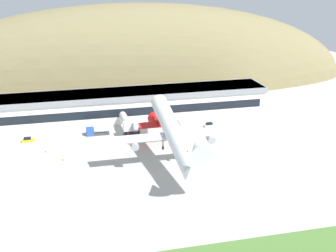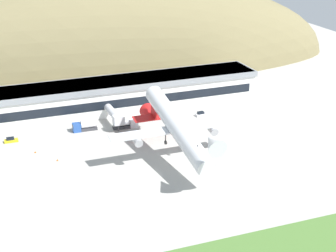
# 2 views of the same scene
# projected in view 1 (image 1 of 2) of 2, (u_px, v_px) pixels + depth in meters

# --- Properties ---
(ground_plane) EXTENTS (313.86, 313.86, 0.00)m
(ground_plane) POSITION_uv_depth(u_px,v_px,m) (143.00, 177.00, 129.55)
(ground_plane) COLOR #ADAAA3
(hill_backdrop) EXTENTS (217.77, 56.18, 77.47)m
(hill_backdrop) POSITION_uv_depth(u_px,v_px,m) (132.00, 86.00, 223.03)
(hill_backdrop) COLOR olive
(hill_backdrop) RESTS_ON ground_plane
(terminal_building) EXTENTS (113.33, 15.80, 10.66)m
(terminal_building) POSITION_uv_depth(u_px,v_px,m) (119.00, 104.00, 174.78)
(terminal_building) COLOR white
(terminal_building) RESTS_ON ground_plane
(jetway_0) EXTENTS (3.38, 14.12, 5.43)m
(jetway_0) POSITION_uv_depth(u_px,v_px,m) (126.00, 122.00, 161.64)
(jetway_0) COLOR silver
(jetway_0) RESTS_ON ground_plane
(cargo_airplane) EXTENTS (37.38, 51.58, 14.67)m
(cargo_airplane) POSITION_uv_depth(u_px,v_px,m) (173.00, 133.00, 132.42)
(cargo_airplane) COLOR silver
(service_car_0) EXTENTS (4.11, 1.77, 1.47)m
(service_car_0) POSITION_uv_depth(u_px,v_px,m) (28.00, 140.00, 154.62)
(service_car_0) COLOR gold
(service_car_0) RESTS_ON ground_plane
(service_car_1) EXTENTS (4.01, 2.12, 1.54)m
(service_car_1) POSITION_uv_depth(u_px,v_px,m) (210.00, 125.00, 168.41)
(service_car_1) COLOR silver
(service_car_1) RESTS_ON ground_plane
(fuel_truck) EXTENTS (8.33, 2.84, 3.07)m
(fuel_truck) POSITION_uv_depth(u_px,v_px,m) (135.00, 130.00, 160.93)
(fuel_truck) COLOR silver
(fuel_truck) RESTS_ON ground_plane
(box_truck) EXTENTS (7.85, 2.67, 3.36)m
(box_truck) POSITION_uv_depth(u_px,v_px,m) (98.00, 130.00, 160.45)
(box_truck) COLOR #264C99
(box_truck) RESTS_ON ground_plane
(traffic_cone_0) EXTENTS (0.52, 0.52, 0.58)m
(traffic_cone_0) POSITION_uv_depth(u_px,v_px,m) (63.00, 159.00, 140.29)
(traffic_cone_0) COLOR orange
(traffic_cone_0) RESTS_ON ground_plane
(traffic_cone_1) EXTENTS (0.52, 0.52, 0.58)m
(traffic_cone_1) POSITION_uv_depth(u_px,v_px,m) (46.00, 151.00, 146.25)
(traffic_cone_1) COLOR orange
(traffic_cone_1) RESTS_ON ground_plane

